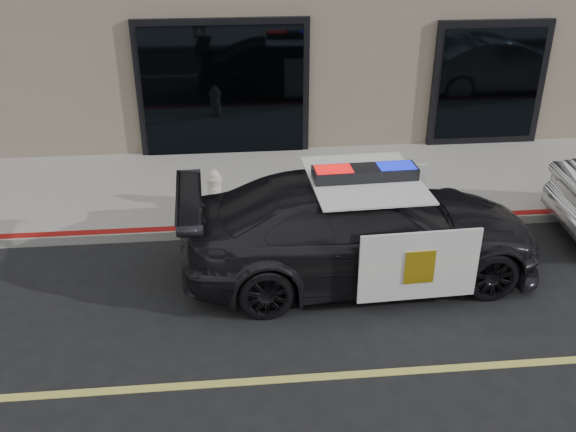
{
  "coord_description": "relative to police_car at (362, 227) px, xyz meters",
  "views": [
    {
      "loc": [
        -0.94,
        -5.73,
        5.08
      ],
      "look_at": [
        -0.17,
        2.2,
        1.0
      ],
      "focal_mm": 40.0,
      "sensor_mm": 36.0,
      "label": 1
    }
  ],
  "objects": [
    {
      "name": "fire_hydrant",
      "position": [
        -2.12,
        2.09,
        -0.28
      ],
      "size": [
        0.32,
        0.45,
        0.71
      ],
      "color": "beige",
      "rests_on": "sidewalk_n"
    },
    {
      "name": "sidewalk_n",
      "position": [
        -0.9,
        3.04,
        -0.68
      ],
      "size": [
        60.0,
        3.5,
        0.15
      ],
      "primitive_type": "cube",
      "color": "gray",
      "rests_on": "ground"
    },
    {
      "name": "police_car",
      "position": [
        0.0,
        0.0,
        0.0
      ],
      "size": [
        2.61,
        5.34,
        1.69
      ],
      "color": "black",
      "rests_on": "ground"
    },
    {
      "name": "ground",
      "position": [
        -0.9,
        -2.21,
        -0.76
      ],
      "size": [
        120.0,
        120.0,
        0.0
      ],
      "primitive_type": "plane",
      "color": "black",
      "rests_on": "ground"
    }
  ]
}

